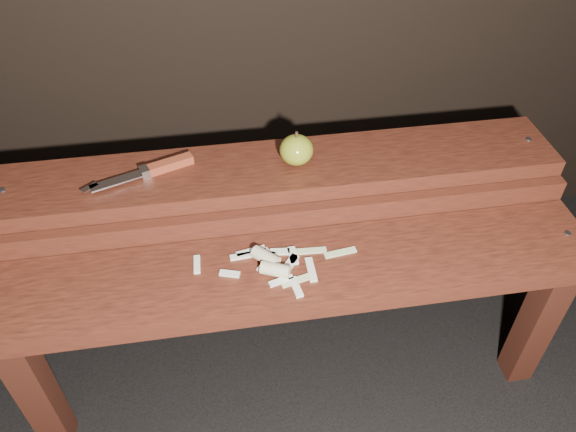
{
  "coord_description": "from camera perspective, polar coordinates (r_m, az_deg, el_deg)",
  "views": [
    {
      "loc": [
        -0.13,
        -0.77,
        1.22
      ],
      "look_at": [
        0.0,
        0.06,
        0.45
      ],
      "focal_mm": 35.0,
      "sensor_mm": 36.0,
      "label": 1
    }
  ],
  "objects": [
    {
      "name": "ground",
      "position": [
        1.45,
        0.39,
        -14.86
      ],
      "size": [
        60.0,
        60.0,
        0.0
      ],
      "primitive_type": "plane",
      "color": "black"
    },
    {
      "name": "bench_front_tier",
      "position": [
        1.12,
        0.98,
        -7.77
      ],
      "size": [
        1.2,
        0.2,
        0.42
      ],
      "color": "#33150C",
      "rests_on": "ground"
    },
    {
      "name": "bench_rear_tier",
      "position": [
        1.24,
        -0.77,
        2.05
      ],
      "size": [
        1.2,
        0.21,
        0.5
      ],
      "color": "#33150C",
      "rests_on": "ground"
    },
    {
      "name": "apple",
      "position": [
        1.17,
        0.86,
        6.73
      ],
      "size": [
        0.07,
        0.07,
        0.08
      ],
      "color": "olive",
      "rests_on": "bench_rear_tier"
    },
    {
      "name": "knife",
      "position": [
        1.19,
        -13.18,
        4.73
      ],
      "size": [
        0.23,
        0.1,
        0.02
      ],
      "color": "maroon",
      "rests_on": "bench_rear_tier"
    },
    {
      "name": "apple_scraps",
      "position": [
        1.07,
        -1.42,
        -4.82
      ],
      "size": [
        0.32,
        0.14,
        0.03
      ],
      "color": "beige",
      "rests_on": "bench_front_tier"
    }
  ]
}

